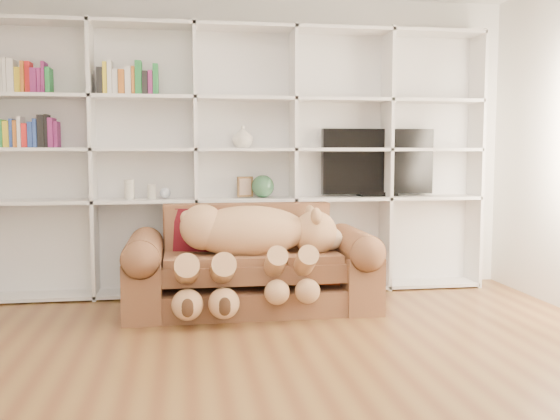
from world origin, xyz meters
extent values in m
plane|color=brown|center=(0.00, 0.00, 0.00)|extent=(5.00, 5.00, 0.00)
cube|color=silver|center=(0.00, 2.50, 1.35)|extent=(5.00, 0.02, 2.70)
cube|color=white|center=(0.00, 2.46, 1.20)|extent=(4.40, 0.03, 2.40)
cube|color=white|center=(-1.32, 2.30, 1.20)|extent=(0.03, 0.35, 2.40)
cube|color=white|center=(-0.44, 2.30, 1.20)|extent=(0.03, 0.35, 2.40)
cube|color=white|center=(0.44, 2.30, 1.20)|extent=(0.03, 0.35, 2.40)
cube|color=white|center=(1.32, 2.30, 1.20)|extent=(0.03, 0.35, 2.40)
cube|color=white|center=(2.20, 2.30, 1.20)|extent=(0.03, 0.35, 2.40)
cube|color=white|center=(0.00, 2.30, 0.03)|extent=(4.40, 0.35, 0.03)
cube|color=white|center=(0.00, 2.30, 0.85)|extent=(4.40, 0.35, 0.03)
cube|color=white|center=(0.00, 2.30, 1.30)|extent=(4.40, 0.35, 0.03)
cube|color=white|center=(0.00, 2.30, 1.75)|extent=(4.40, 0.35, 0.03)
cube|color=white|center=(0.00, 2.30, 2.37)|extent=(4.40, 0.35, 0.03)
cube|color=brown|center=(-0.01, 1.68, 0.10)|extent=(1.91, 0.77, 0.20)
cube|color=brown|center=(-0.01, 1.66, 0.40)|extent=(1.42, 0.64, 0.27)
cube|color=brown|center=(-0.01, 2.02, 0.59)|extent=(1.42, 0.18, 0.50)
cube|color=brown|center=(-0.87, 1.68, 0.25)|extent=(0.29, 0.86, 0.50)
cube|color=brown|center=(0.84, 1.68, 0.25)|extent=(0.29, 0.86, 0.50)
cylinder|color=brown|center=(-0.87, 1.68, 0.50)|extent=(0.29, 0.82, 0.29)
cylinder|color=brown|center=(0.84, 1.68, 0.50)|extent=(0.29, 0.82, 0.29)
ellipsoid|color=tan|center=(-0.04, 1.63, 0.65)|extent=(0.95, 0.46, 0.41)
sphere|color=tan|center=(-0.40, 1.63, 0.69)|extent=(0.36, 0.36, 0.36)
sphere|color=tan|center=(0.50, 1.63, 0.62)|extent=(0.36, 0.36, 0.36)
sphere|color=beige|center=(0.64, 1.63, 0.57)|extent=(0.18, 0.18, 0.18)
sphere|color=#3C2415|center=(0.71, 1.63, 0.56)|extent=(0.06, 0.06, 0.06)
ellipsoid|color=tan|center=(0.48, 1.51, 0.77)|extent=(0.09, 0.14, 0.14)
ellipsoid|color=tan|center=(0.48, 1.76, 0.77)|extent=(0.09, 0.14, 0.14)
sphere|color=tan|center=(-0.52, 1.63, 0.76)|extent=(0.12, 0.12, 0.12)
cylinder|color=tan|center=(0.12, 1.33, 0.42)|extent=(0.16, 0.44, 0.32)
cylinder|color=tan|center=(0.35, 1.33, 0.42)|extent=(0.16, 0.44, 0.32)
cylinder|color=tan|center=(-0.53, 1.33, 0.39)|extent=(0.18, 0.51, 0.37)
cylinder|color=tan|center=(-0.27, 1.33, 0.39)|extent=(0.18, 0.51, 0.37)
sphere|color=tan|center=(0.12, 1.19, 0.24)|extent=(0.19, 0.19, 0.19)
sphere|color=tan|center=(0.35, 1.19, 0.24)|extent=(0.19, 0.19, 0.19)
sphere|color=tan|center=(-0.53, 1.19, 0.18)|extent=(0.23, 0.23, 0.23)
sphere|color=tan|center=(-0.27, 1.19, 0.18)|extent=(0.23, 0.23, 0.23)
cube|color=#570E1E|center=(-0.44, 1.86, 0.62)|extent=(0.42, 0.30, 0.40)
cube|color=#BF4519|center=(0.69, 1.69, 0.12)|extent=(0.36, 0.35, 0.24)
cube|color=black|center=(1.25, 2.35, 1.19)|extent=(1.06, 0.08, 0.61)
cube|color=black|center=(1.25, 2.35, 0.89)|extent=(0.35, 0.18, 0.04)
cube|color=#543A1D|center=(0.00, 2.30, 0.97)|extent=(0.15, 0.06, 0.18)
sphere|color=#31603F|center=(0.16, 2.30, 0.97)|extent=(0.20, 0.20, 0.20)
cylinder|color=beige|center=(-1.02, 2.30, 0.95)|extent=(0.12, 0.12, 0.17)
cylinder|color=beige|center=(-0.83, 2.30, 0.93)|extent=(0.08, 0.08, 0.13)
sphere|color=silver|center=(-0.71, 2.30, 0.92)|extent=(0.09, 0.09, 0.09)
imported|color=silver|center=(-0.02, 2.30, 1.41)|extent=(0.23, 0.23, 0.20)
camera|label=1|loc=(-0.56, -3.28, 1.28)|focal=40.00mm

